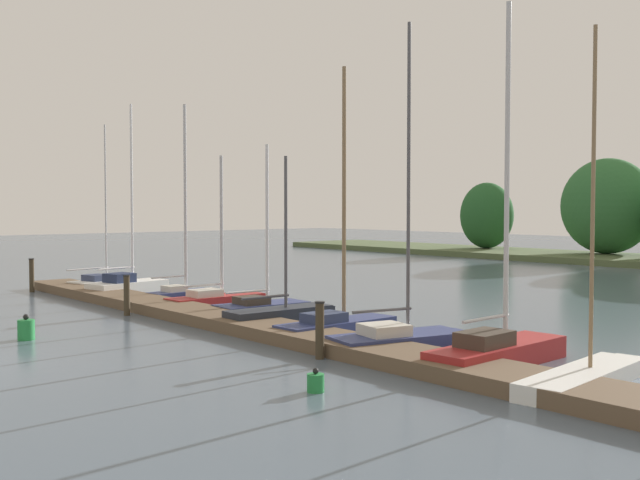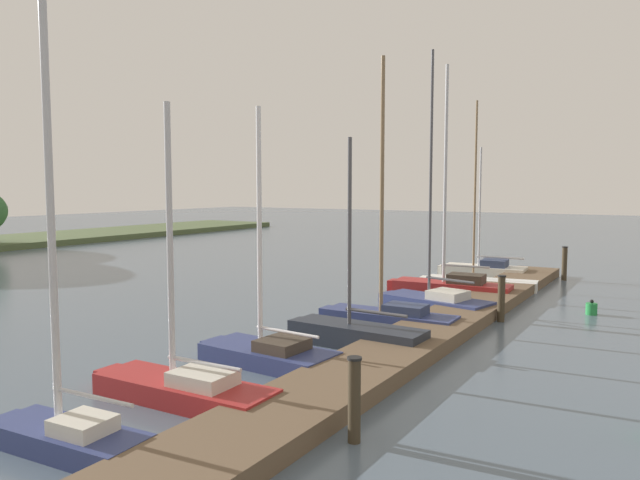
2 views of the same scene
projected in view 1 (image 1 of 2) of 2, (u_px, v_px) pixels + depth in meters
The scene contains 16 objects.
dock_pier at pixel (243, 324), 22.50m from camera, with size 30.50×1.80×0.35m.
sailboat_0 at pixel (104, 282), 33.51m from camera, with size 1.85×3.39×7.20m.
sailboat_1 at pixel (130, 285), 31.30m from camera, with size 1.93×3.66×7.80m.
sailboat_2 at pixel (183, 287), 29.60m from camera, with size 1.09×2.88×7.56m.
sailboat_3 at pixel (218, 297), 27.76m from camera, with size 1.17×3.94×5.47m.
sailboat_4 at pixel (264, 305), 25.70m from camera, with size 1.51×3.42×5.70m.
sailboat_5 at pixel (283, 315), 23.29m from camera, with size 1.15×3.70×5.15m.
sailboat_6 at pixel (339, 321), 21.58m from camera, with size 1.16×4.07×7.54m.
sailboat_7 at pixel (402, 336), 19.23m from camera, with size 2.06×3.93×8.21m.
sailboat_8 at pixel (501, 346), 17.44m from camera, with size 1.40×4.50×8.25m.
sailboat_9 at pixel (588, 372), 15.45m from camera, with size 1.54×4.55×7.25m.
mooring_piling_0 at pixel (32, 275), 32.30m from camera, with size 0.23×0.23×1.43m.
mooring_piling_1 at pixel (127, 295), 25.37m from camera, with size 0.23×0.23×1.35m.
mooring_piling_2 at pixel (320, 330), 18.14m from camera, with size 0.24×0.24×1.37m.
channel_buoy_0 at pixel (316, 382), 14.91m from camera, with size 0.34×0.34×0.47m.
channel_buoy_1 at pixel (26, 329), 20.76m from camera, with size 0.45×0.45×0.70m.
Camera 1 is at (18.60, -3.27, 3.63)m, focal length 42.91 mm.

